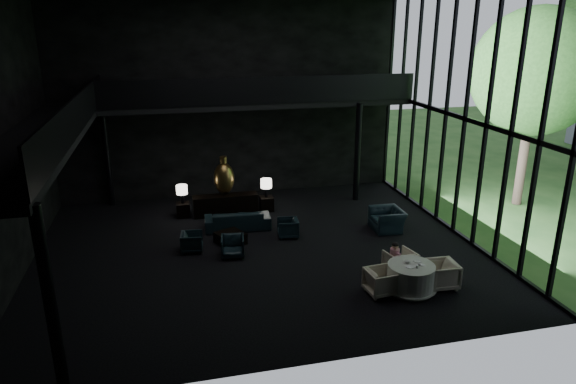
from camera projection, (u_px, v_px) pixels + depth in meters
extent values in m
cube|color=black|center=(259.00, 250.00, 16.60)|extent=(14.00, 12.00, 0.02)
cube|color=black|center=(231.00, 100.00, 20.88)|extent=(14.00, 0.04, 8.00)
cube|color=black|center=(313.00, 189.00, 9.80)|extent=(14.00, 0.04, 8.00)
cube|color=black|center=(1.00, 140.00, 13.79)|extent=(0.04, 12.00, 8.00)
cube|color=black|center=(41.00, 138.00, 14.01)|extent=(2.00, 12.00, 0.25)
cube|color=black|center=(260.00, 103.00, 20.17)|extent=(12.00, 2.00, 0.25)
cube|color=black|center=(77.00, 115.00, 14.05)|extent=(0.06, 12.00, 1.00)
cube|color=black|center=(264.00, 90.00, 19.06)|extent=(12.00, 0.06, 1.00)
cylinder|color=black|center=(50.00, 304.00, 9.61)|extent=(0.24, 0.24, 4.00)
cylinder|color=black|center=(107.00, 157.00, 20.13)|extent=(0.24, 0.24, 4.00)
cylinder|color=black|center=(357.00, 153.00, 20.72)|extent=(0.24, 0.24, 4.00)
cylinder|color=#382D23|center=(525.00, 145.00, 20.11)|extent=(0.36, 0.36, 4.90)
sphere|color=#2B5E21|center=(536.00, 72.00, 19.22)|extent=(4.80, 4.80, 4.80)
cube|color=black|center=(226.00, 205.00, 19.57)|extent=(2.45, 0.56, 0.78)
ellipsoid|color=olive|center=(224.00, 178.00, 19.46)|extent=(0.78, 0.78, 1.21)
cylinder|color=olive|center=(223.00, 160.00, 19.23)|extent=(0.27, 0.27, 0.25)
cube|color=black|center=(183.00, 210.00, 19.40)|extent=(0.49, 0.49, 0.54)
cylinder|color=black|center=(182.00, 198.00, 19.24)|extent=(0.13, 0.13, 0.37)
cylinder|color=white|center=(182.00, 190.00, 19.13)|extent=(0.42, 0.42, 0.33)
cube|color=black|center=(267.00, 204.00, 20.03)|extent=(0.50, 0.50, 0.55)
cylinder|color=black|center=(266.00, 192.00, 19.89)|extent=(0.13, 0.13, 0.38)
cylinder|color=white|center=(266.00, 183.00, 19.78)|extent=(0.43, 0.43, 0.35)
imported|color=black|center=(238.00, 215.00, 18.18)|extent=(2.62, 0.92, 1.01)
imported|color=#0E2232|center=(192.00, 242.00, 16.46)|extent=(0.62, 0.66, 0.61)
imported|color=black|center=(288.00, 228.00, 17.56)|extent=(0.65, 0.69, 0.64)
imported|color=black|center=(233.00, 246.00, 16.08)|extent=(0.75, 0.72, 0.69)
imported|color=black|center=(387.00, 215.00, 18.07)|extent=(0.86, 1.30, 1.12)
cube|color=black|center=(230.00, 238.00, 17.06)|extent=(1.10, 1.10, 0.37)
cylinder|color=white|center=(411.00, 277.00, 14.05)|extent=(1.29, 1.29, 0.75)
cone|color=white|center=(410.00, 288.00, 14.15)|extent=(1.46, 1.46, 0.10)
imported|color=#BDB399|center=(400.00, 261.00, 14.91)|extent=(0.94, 0.90, 0.82)
imported|color=beige|center=(441.00, 272.00, 14.18)|extent=(0.86, 0.91, 0.89)
imported|color=#BCB196|center=(381.00, 280.00, 13.85)|extent=(0.78, 0.83, 0.79)
cylinder|color=pink|center=(395.00, 255.00, 14.80)|extent=(0.27, 0.27, 0.39)
sphere|color=#D8A884|center=(395.00, 246.00, 14.71)|extent=(0.19, 0.19, 0.19)
ellipsoid|color=black|center=(395.00, 245.00, 14.70)|extent=(0.20, 0.20, 0.14)
cylinder|color=white|center=(410.00, 267.00, 13.81)|extent=(0.29, 0.29, 0.01)
cylinder|color=white|center=(417.00, 261.00, 14.14)|extent=(0.22, 0.22, 0.01)
cylinder|color=white|center=(423.00, 265.00, 13.93)|extent=(0.15, 0.15, 0.01)
cylinder|color=white|center=(419.00, 264.00, 13.88)|extent=(0.11, 0.11, 0.06)
ellipsoid|color=white|center=(407.00, 261.00, 14.05)|extent=(0.16, 0.16, 0.08)
cylinder|color=#99999E|center=(417.00, 267.00, 13.75)|extent=(0.08, 0.08, 0.08)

